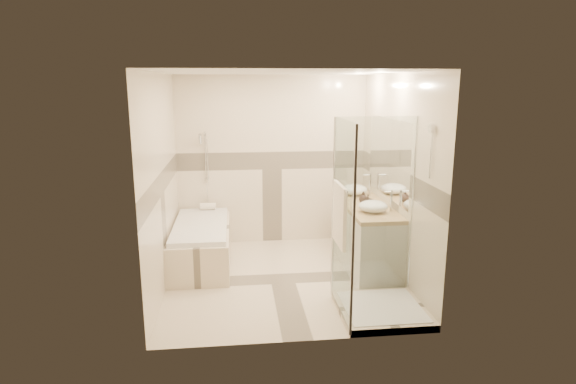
{
  "coord_description": "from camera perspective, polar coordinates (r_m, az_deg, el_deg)",
  "views": [
    {
      "loc": [
        -0.56,
        -5.58,
        2.38
      ],
      "look_at": [
        0.1,
        0.25,
        1.05
      ],
      "focal_mm": 30.0,
      "sensor_mm": 36.0,
      "label": 1
    }
  ],
  "objects": [
    {
      "name": "vessel_sink_near",
      "position": [
        6.8,
        7.86,
        0.29
      ],
      "size": [
        0.36,
        0.36,
        0.15
      ],
      "primitive_type": "ellipsoid",
      "color": "white",
      "rests_on": "vanity"
    },
    {
      "name": "bathtub",
      "position": [
        6.58,
        -10.23,
        -5.79
      ],
      "size": [
        0.75,
        1.7,
        0.56
      ],
      "color": "beige",
      "rests_on": "ground"
    },
    {
      "name": "folded_towels",
      "position": [
        6.92,
        7.63,
        0.18
      ],
      "size": [
        0.14,
        0.22,
        0.07
      ],
      "primitive_type": "cube",
      "rotation": [
        0.0,
        0.0,
        -0.06
      ],
      "color": "white",
      "rests_on": "vanity"
    },
    {
      "name": "faucet_near",
      "position": [
        6.84,
        9.63,
        1.13
      ],
      "size": [
        0.12,
        0.03,
        0.29
      ],
      "color": "silver",
      "rests_on": "vanity"
    },
    {
      "name": "amenity_bottle_a",
      "position": [
        6.15,
        9.45,
        -1.03
      ],
      "size": [
        0.1,
        0.1,
        0.16
      ],
      "primitive_type": "imported",
      "rotation": [
        0.0,
        0.0,
        0.43
      ],
      "color": "black",
      "rests_on": "vanity"
    },
    {
      "name": "faucet_far",
      "position": [
        5.97,
        12.08,
        -0.84
      ],
      "size": [
        0.11,
        0.03,
        0.26
      ],
      "color": "silver",
      "rests_on": "vanity"
    },
    {
      "name": "amenity_bottle_b",
      "position": [
        6.36,
        8.91,
        -0.62
      ],
      "size": [
        0.14,
        0.14,
        0.15
      ],
      "primitive_type": "imported",
      "rotation": [
        0.0,
        0.0,
        -0.26
      ],
      "color": "black",
      "rests_on": "vanity"
    },
    {
      "name": "shower_enclosure",
      "position": [
        5.16,
        9.75,
        -8.71
      ],
      "size": [
        0.96,
        0.93,
        2.04
      ],
      "color": "beige",
      "rests_on": "ground"
    },
    {
      "name": "rolled_towel",
      "position": [
        7.16,
        -9.48,
        -1.7
      ],
      "size": [
        0.22,
        0.1,
        0.1
      ],
      "primitive_type": "cylinder",
      "rotation": [
        0.0,
        1.57,
        0.0
      ],
      "color": "white",
      "rests_on": "bathtub"
    },
    {
      "name": "vanity",
      "position": [
        6.42,
        9.12,
        -5.11
      ],
      "size": [
        0.58,
        1.62,
        0.85
      ],
      "color": "silver",
      "rests_on": "ground"
    },
    {
      "name": "room",
      "position": [
        5.73,
        -0.18,
        1.49
      ],
      "size": [
        2.82,
        3.02,
        2.52
      ],
      "color": "beige",
      "rests_on": "ground"
    },
    {
      "name": "vessel_sink_far",
      "position": [
        5.93,
        10.06,
        -1.67
      ],
      "size": [
        0.35,
        0.35,
        0.14
      ],
      "primitive_type": "ellipsoid",
      "color": "white",
      "rests_on": "vanity"
    }
  ]
}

